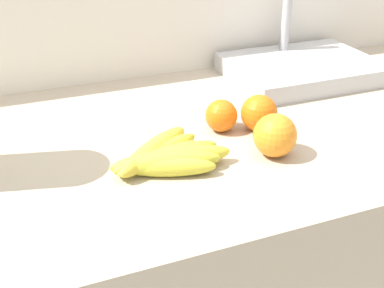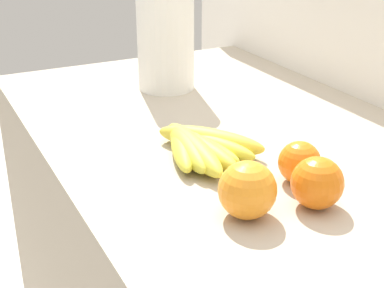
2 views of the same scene
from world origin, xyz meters
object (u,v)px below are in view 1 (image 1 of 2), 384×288
at_px(banana_bunch, 164,158).
at_px(orange_center, 275,135).
at_px(orange_back_left, 259,113).
at_px(orange_back_right, 221,116).
at_px(sink_basin, 302,68).

xyz_separation_m(banana_bunch, orange_center, (0.20, -0.03, 0.02)).
relative_size(orange_back_left, orange_back_right, 1.14).
height_order(orange_back_left, orange_back_right, orange_back_left).
xyz_separation_m(banana_bunch, sink_basin, (0.47, 0.30, 0.01)).
xyz_separation_m(orange_center, orange_back_right, (-0.05, 0.13, -0.01)).
relative_size(orange_center, sink_basin, 0.21).
bearing_deg(banana_bunch, orange_back_right, 32.10).
bearing_deg(banana_bunch, sink_basin, 32.33).
height_order(banana_bunch, orange_back_right, orange_back_right).
bearing_deg(orange_back_left, orange_back_right, 161.44).
bearing_deg(orange_center, sink_basin, 50.73).
bearing_deg(orange_center, orange_back_left, 77.95).
relative_size(banana_bunch, orange_back_right, 3.32).
bearing_deg(sink_basin, banana_bunch, -147.67).
bearing_deg(orange_center, banana_bunch, 171.70).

